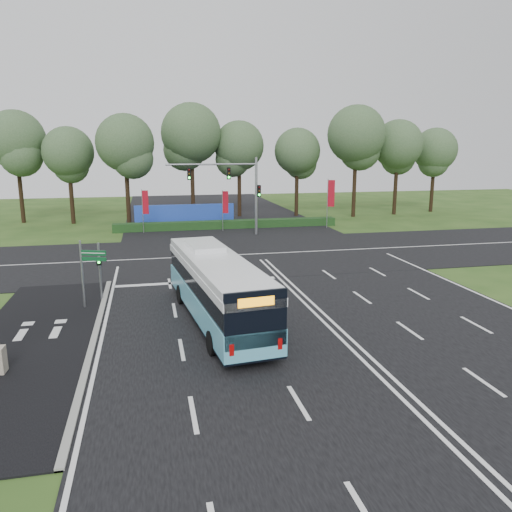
# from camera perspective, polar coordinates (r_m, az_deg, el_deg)

# --- Properties ---
(ground) EXTENTS (120.00, 120.00, 0.00)m
(ground) POSITION_cam_1_polar(r_m,az_deg,el_deg) (26.13, 5.36, -5.29)
(ground) COLOR #274717
(ground) RESTS_ON ground
(road_main) EXTENTS (20.00, 120.00, 0.04)m
(road_main) POSITION_cam_1_polar(r_m,az_deg,el_deg) (26.13, 5.36, -5.24)
(road_main) COLOR black
(road_main) RESTS_ON ground
(road_cross) EXTENTS (120.00, 14.00, 0.05)m
(road_cross) POSITION_cam_1_polar(r_m,az_deg,el_deg) (37.36, -0.19, 0.20)
(road_cross) COLOR black
(road_cross) RESTS_ON ground
(bike_path) EXTENTS (5.00, 18.00, 0.06)m
(bike_path) POSITION_cam_1_polar(r_m,az_deg,el_deg) (22.67, -24.10, -9.08)
(bike_path) COLOR black
(bike_path) RESTS_ON ground
(kerb_strip) EXTENTS (0.25, 18.00, 0.12)m
(kerb_strip) POSITION_cam_1_polar(r_m,az_deg,el_deg) (22.27, -17.99, -8.88)
(kerb_strip) COLOR gray
(kerb_strip) RESTS_ON ground
(city_bus) EXTENTS (3.59, 11.56, 3.26)m
(city_bus) POSITION_cam_1_polar(r_m,az_deg,el_deg) (22.77, -4.53, -3.62)
(city_bus) COLOR #58B2CD
(city_bus) RESTS_ON ground
(pedestrian_signal) EXTENTS (0.25, 0.40, 3.07)m
(pedestrian_signal) POSITION_cam_1_polar(r_m,az_deg,el_deg) (27.14, -17.42, -1.47)
(pedestrian_signal) COLOR gray
(pedestrian_signal) RESTS_ON ground
(street_sign) EXTENTS (1.28, 0.51, 3.45)m
(street_sign) POSITION_cam_1_polar(r_m,az_deg,el_deg) (25.82, -18.68, -1.02)
(street_sign) COLOR gray
(street_sign) RESTS_ON ground
(banner_flag_left) EXTENTS (0.59, 0.19, 4.08)m
(banner_flag_left) POSITION_cam_1_polar(r_m,az_deg,el_deg) (47.40, -12.60, 5.75)
(banner_flag_left) COLOR gray
(banner_flag_left) RESTS_ON ground
(banner_flag_mid) EXTENTS (0.56, 0.20, 3.92)m
(banner_flag_mid) POSITION_cam_1_polar(r_m,az_deg,el_deg) (47.45, -3.59, 5.91)
(banner_flag_mid) COLOR gray
(banner_flag_mid) RESTS_ON ground
(banner_flag_right) EXTENTS (0.69, 0.27, 4.85)m
(banner_flag_right) POSITION_cam_1_polar(r_m,az_deg,el_deg) (49.64, 8.47, 6.75)
(banner_flag_right) COLOR gray
(banner_flag_right) RESTS_ON ground
(traffic_light_gantry) EXTENTS (8.41, 0.28, 7.00)m
(traffic_light_gantry) POSITION_cam_1_polar(r_m,az_deg,el_deg) (45.01, -2.23, 8.24)
(traffic_light_gantry) COLOR gray
(traffic_light_gantry) RESTS_ON ground
(hedge) EXTENTS (22.00, 1.20, 0.80)m
(hedge) POSITION_cam_1_polar(r_m,az_deg,el_deg) (49.38, -3.24, 3.62)
(hedge) COLOR #123314
(hedge) RESTS_ON ground
(blue_hoarding) EXTENTS (10.00, 0.30, 2.20)m
(blue_hoarding) POSITION_cam_1_polar(r_m,az_deg,el_deg) (51.29, -8.13, 4.63)
(blue_hoarding) COLOR #2245B8
(blue_hoarding) RESTS_ON ground
(eucalyptus_row) EXTENTS (53.11, 9.62, 12.62)m
(eucalyptus_row) POSITION_cam_1_polar(r_m,az_deg,el_deg) (56.09, -1.77, 12.85)
(eucalyptus_row) COLOR black
(eucalyptus_row) RESTS_ON ground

